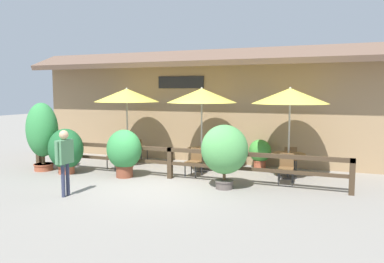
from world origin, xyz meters
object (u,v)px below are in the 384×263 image
(potted_plant_broad_leaf, at_px, (124,151))
(potted_plant_tall_tropical, at_px, (224,150))
(pedestrian, at_px, (64,154))
(patio_umbrella_far, at_px, (290,96))
(dining_table_near, at_px, (128,148))
(chair_far_streetside, at_px, (286,167))
(chair_far_wallside, at_px, (290,158))
(chair_middle_streetside, at_px, (194,160))
(patio_umbrella_middle, at_px, (202,96))
(potted_plant_entrance_palm, at_px, (66,150))
(patio_umbrella_near, at_px, (127,95))
(chair_middle_wallside, at_px, (207,152))
(potted_plant_small_flowering, at_px, (260,152))
(chair_near_wallside, at_px, (139,148))
(dining_table_middle, at_px, (202,153))
(potted_plant_corner_fern, at_px, (42,132))
(chair_near_streetside, at_px, (116,155))
(dining_table_far, at_px, (288,158))

(potted_plant_broad_leaf, distance_m, potted_plant_tall_tropical, 3.30)
(pedestrian, bearing_deg, patio_umbrella_far, 131.10)
(dining_table_near, xyz_separation_m, patio_umbrella_far, (5.68, 0.02, 1.92))
(chair_far_streetside, distance_m, chair_far_wallside, 1.53)
(chair_middle_streetside, bearing_deg, patio_umbrella_middle, 103.76)
(dining_table_near, bearing_deg, patio_umbrella_far, 0.20)
(patio_umbrella_far, xyz_separation_m, chair_far_wallside, (-0.04, 0.76, -2.03))
(chair_far_streetside, relative_size, potted_plant_entrance_palm, 0.59)
(chair_middle_streetside, xyz_separation_m, chair_far_wallside, (2.76, 1.55, 0.00))
(patio_umbrella_near, xyz_separation_m, chair_middle_streetside, (2.89, -0.77, -2.03))
(chair_far_streetside, height_order, potted_plant_entrance_palm, potted_plant_entrance_palm)
(chair_middle_wallside, height_order, potted_plant_broad_leaf, potted_plant_broad_leaf)
(potted_plant_small_flowering, bearing_deg, chair_far_wallside, -16.90)
(chair_middle_streetside, relative_size, potted_plant_small_flowering, 0.86)
(chair_middle_streetside, distance_m, potted_plant_tall_tropical, 1.88)
(patio_umbrella_near, xyz_separation_m, potted_plant_entrance_palm, (-1.10, -2.00, -1.74))
(chair_near_wallside, height_order, chair_far_streetside, same)
(dining_table_middle, relative_size, patio_umbrella_far, 0.37)
(chair_far_wallside, xyz_separation_m, potted_plant_entrance_palm, (-6.75, -2.78, 0.29))
(potted_plant_corner_fern, bearing_deg, chair_near_wallside, 50.43)
(patio_umbrella_far, relative_size, potted_plant_broad_leaf, 1.88)
(patio_umbrella_middle, height_order, pedestrian, patio_umbrella_middle)
(chair_far_streetside, bearing_deg, chair_near_streetside, 176.98)
(dining_table_middle, bearing_deg, patio_umbrella_near, -179.48)
(patio_umbrella_middle, xyz_separation_m, potted_plant_small_flowering, (1.76, 1.08, -1.95))
(dining_table_far, bearing_deg, chair_far_streetside, -87.41)
(patio_umbrella_far, xyz_separation_m, potted_plant_corner_fern, (-7.83, -1.90, -1.20))
(potted_plant_broad_leaf, distance_m, potted_plant_entrance_palm, 2.04)
(dining_table_far, distance_m, potted_plant_entrance_palm, 7.08)
(potted_plant_entrance_palm, bearing_deg, dining_table_middle, 27.19)
(patio_umbrella_middle, relative_size, potted_plant_small_flowering, 2.77)
(chair_near_streetside, xyz_separation_m, chair_far_wallside, (5.64, 1.55, 0.00))
(patio_umbrella_near, relative_size, chair_near_wallside, 3.21)
(patio_umbrella_near, xyz_separation_m, potted_plant_corner_fern, (-2.15, -1.88, -1.20))
(patio_umbrella_middle, height_order, chair_middle_wallside, patio_umbrella_middle)
(chair_near_streetside, bearing_deg, chair_far_wallside, 28.80)
(dining_table_near, bearing_deg, potted_plant_entrance_palm, -118.83)
(chair_far_streetside, xyz_separation_m, potted_plant_broad_leaf, (-4.79, -1.01, 0.34))
(chair_far_streetside, bearing_deg, potted_plant_small_flowering, 118.06)
(chair_near_streetside, height_order, pedestrian, pedestrian)
(dining_table_far, height_order, potted_plant_entrance_palm, potted_plant_entrance_palm)
(dining_table_far, xyz_separation_m, chair_far_streetside, (0.03, -0.76, -0.11))
(potted_plant_small_flowering, xyz_separation_m, pedestrian, (-3.92, -5.26, 0.52))
(chair_near_wallside, distance_m, chair_middle_streetside, 3.23)
(dining_table_near, height_order, chair_near_wallside, chair_near_wallside)
(potted_plant_tall_tropical, bearing_deg, patio_umbrella_middle, 124.67)
(patio_umbrella_far, distance_m, potted_plant_tall_tropical, 2.87)
(chair_middle_wallside, distance_m, chair_far_streetside, 3.34)
(patio_umbrella_far, height_order, potted_plant_small_flowering, patio_umbrella_far)
(chair_middle_wallside, bearing_deg, dining_table_near, 25.21)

